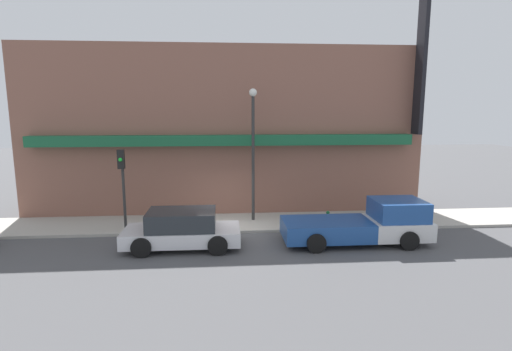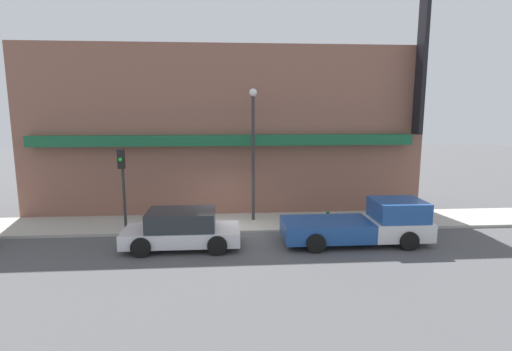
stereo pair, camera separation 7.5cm
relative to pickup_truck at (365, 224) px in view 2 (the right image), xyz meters
The scene contains 8 objects.
ground_plane 5.79m from the pickup_truck, 164.52° to the left, with size 80.00×80.00×0.00m, color #4C4C4F.
sidewalk 6.33m from the pickup_truck, 151.57° to the left, with size 36.00×2.92×0.12m.
building 8.78m from the pickup_truck, 132.89° to the left, with size 19.80×3.80×10.93m.
pickup_truck is the anchor object (origin of this frame).
parked_car 7.23m from the pickup_truck, behind, with size 4.43×2.10×1.47m.
fire_hydrant 2.29m from the pickup_truck, 115.90° to the left, with size 0.16×0.16×0.67m.
street_lamp 6.17m from the pickup_truck, 142.90° to the left, with size 0.36×0.36×6.07m.
traffic_light 10.26m from the pickup_truck, 168.05° to the left, with size 0.28×0.42×3.48m.
Camera 2 is at (0.03, -16.47, 5.32)m, focal length 28.00 mm.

